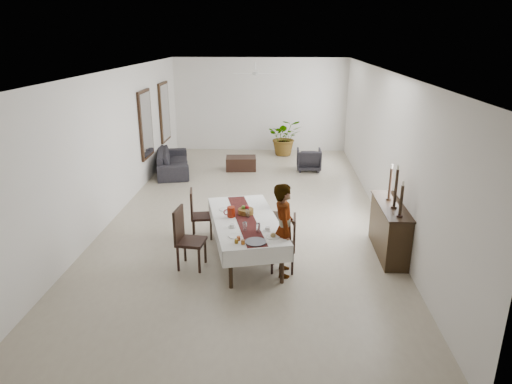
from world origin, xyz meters
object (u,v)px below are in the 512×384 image
object	(u,v)px
woman	(284,230)
sideboard_body	(389,230)
sofa	(173,161)
red_pitcher	(231,212)
dining_table_top	(245,221)

from	to	relation	value
woman	sideboard_body	bearing A→B (deg)	-69.99
woman	sofa	size ratio (longest dim) A/B	0.72
red_pitcher	woman	distance (m)	1.21
red_pitcher	woman	world-z (taller)	woman
sideboard_body	sofa	world-z (taller)	sideboard_body
sideboard_body	sofa	distance (m)	7.36
sofa	sideboard_body	bearing A→B (deg)	-147.39
red_pitcher	sideboard_body	xyz separation A→B (m)	(2.94, 0.15, -0.36)
dining_table_top	sofa	bearing A→B (deg)	102.01
dining_table_top	sideboard_body	xyz separation A→B (m)	(2.67, 0.24, -0.23)
woman	sofa	world-z (taller)	woman
dining_table_top	sideboard_body	distance (m)	2.69
dining_table_top	sofa	world-z (taller)	dining_table_top
red_pitcher	woman	bearing A→B (deg)	-36.64
red_pitcher	sideboard_body	distance (m)	2.97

